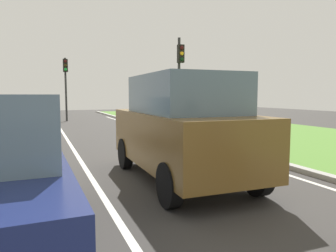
{
  "coord_description": "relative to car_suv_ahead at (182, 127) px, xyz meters",
  "views": [
    {
      "loc": [
        -1.72,
        2.57,
        1.85
      ],
      "look_at": [
        0.81,
        8.82,
        1.2
      ],
      "focal_mm": 34.0,
      "sensor_mm": 36.0,
      "label": 1
    }
  ],
  "objects": [
    {
      "name": "lane_line_center",
      "position": [
        -1.81,
        5.22,
        -1.16
      ],
      "size": [
        0.12,
        32.0,
        0.01
      ],
      "primitive_type": "cube",
      "color": "silver",
      "rests_on": "ground"
    },
    {
      "name": "ground_plane",
      "position": [
        -1.11,
        5.22,
        -1.17
      ],
      "size": [
        60.0,
        60.0,
        0.0
      ],
      "primitive_type": "plane",
      "color": "#383533"
    },
    {
      "name": "curb_right",
      "position": [
        2.99,
        5.22,
        -1.11
      ],
      "size": [
        0.24,
        48.0,
        0.12
      ],
      "primitive_type": "cube",
      "color": "#9E9B93",
      "rests_on": "ground"
    },
    {
      "name": "car_hatchback_far",
      "position": [
        -3.63,
        5.43,
        -0.28
      ],
      "size": [
        1.84,
        3.75,
        1.78
      ],
      "rotation": [
        0.0,
        0.0,
        0.03
      ],
      "color": "#B7BABF",
      "rests_on": "ground"
    },
    {
      "name": "grass_verge_right",
      "position": [
        7.39,
        5.22,
        -1.14
      ],
      "size": [
        9.0,
        48.0,
        0.06
      ],
      "primitive_type": "cube",
      "color": "#548433",
      "rests_on": "ground"
    },
    {
      "name": "traffic_light_near_right",
      "position": [
        3.9,
        8.83,
        2.0
      ],
      "size": [
        0.32,
        0.5,
        4.78
      ],
      "color": "#2D2D2D",
      "rests_on": "ground"
    },
    {
      "name": "traffic_light_far_median",
      "position": [
        -1.05,
        17.62,
        1.95
      ],
      "size": [
        0.32,
        0.5,
        4.5
      ],
      "color": "#2D2D2D",
      "rests_on": "ground"
    },
    {
      "name": "lane_line_right_edge",
      "position": [
        2.49,
        5.22,
        -1.16
      ],
      "size": [
        0.12,
        32.0,
        0.01
      ],
      "primitive_type": "cube",
      "color": "silver",
      "rests_on": "ground"
    },
    {
      "name": "car_suv_ahead",
      "position": [
        0.0,
        0.0,
        0.0
      ],
      "size": [
        2.02,
        4.52,
        2.28
      ],
      "rotation": [
        0.0,
        0.0,
        -0.01
      ],
      "color": "brown",
      "rests_on": "ground"
    }
  ]
}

